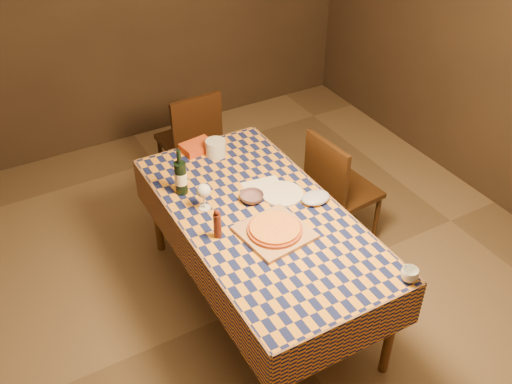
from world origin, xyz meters
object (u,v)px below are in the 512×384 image
pizza (275,229)px  bowl (252,197)px  cutting_board (275,232)px  chair_right (337,187)px  wine_bottle (181,177)px  dining_table (260,224)px  chair_far (192,137)px  white_plate (282,194)px

pizza → bowl: pizza is taller
cutting_board → chair_right: (0.79, 0.46, -0.26)m
chair_right → bowl: bearing=-170.7°
wine_bottle → bowl: bearing=-40.2°
dining_table → chair_right: bearing=18.7°
cutting_board → bowl: 0.34m
cutting_board → pizza: 0.03m
chair_far → pizza: bearing=-96.3°
chair_far → chair_right: bearing=-61.0°
cutting_board → chair_far: (0.17, 1.58, -0.26)m
dining_table → cutting_board: cutting_board is taller
cutting_board → bowl: bowl is taller
cutting_board → wine_bottle: wine_bottle is taller
chair_far → white_plate: bearing=-87.4°
cutting_board → chair_far: chair_far is taller
wine_bottle → white_plate: (0.53, -0.33, -0.11)m
white_plate → chair_right: chair_right is taller
cutting_board → dining_table: bearing=84.9°
dining_table → pizza: pizza is taller
pizza → chair_far: bearing=83.7°
bowl → white_plate: 0.20m
dining_table → chair_right: chair_right is taller
wine_bottle → chair_far: (0.48, 0.95, -0.36)m
dining_table → wine_bottle: (-0.32, 0.43, 0.19)m
bowl → chair_far: 1.28m
white_plate → cutting_board: bearing=-128.0°
cutting_board → bowl: bearing=83.7°
wine_bottle → chair_far: 1.12m
bowl → white_plate: bearing=-12.7°
wine_bottle → chair_far: bearing=63.5°
cutting_board → chair_right: size_ratio=0.39×
cutting_board → wine_bottle: 0.70m
cutting_board → chair_far: 1.61m
cutting_board → white_plate: size_ratio=1.40×
chair_far → wine_bottle: bearing=-116.5°
wine_bottle → dining_table: bearing=-53.1°
pizza → bowl: 0.34m
bowl → chair_far: bearing=83.7°
pizza → white_plate: 0.38m
cutting_board → white_plate: cutting_board is taller
dining_table → chair_right: size_ratio=1.98×
chair_right → white_plate: bearing=-163.5°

